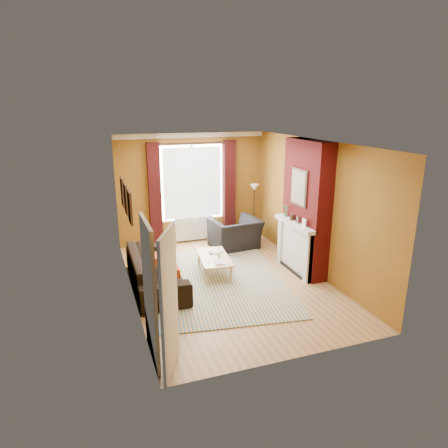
{
  "coord_description": "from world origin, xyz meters",
  "views": [
    {
      "loc": [
        -2.54,
        -7.03,
        3.47
      ],
      "look_at": [
        0.0,
        0.25,
        1.15
      ],
      "focal_mm": 32.0,
      "sensor_mm": 36.0,
      "label": 1
    }
  ],
  "objects_px": {
    "armchair": "(235,234)",
    "floor_lamp": "(254,196)",
    "sofa": "(156,269)",
    "wicker_stool": "(219,238)",
    "coffee_table": "(214,258)"
  },
  "relations": [
    {
      "from": "floor_lamp",
      "to": "wicker_stool",
      "type": "bearing_deg",
      "value": -170.1
    },
    {
      "from": "sofa",
      "to": "floor_lamp",
      "type": "xyz_separation_m",
      "value": [
        2.97,
        2.01,
        0.83
      ]
    },
    {
      "from": "wicker_stool",
      "to": "coffee_table",
      "type": "bearing_deg",
      "value": -111.56
    },
    {
      "from": "sofa",
      "to": "armchair",
      "type": "relative_size",
      "value": 2.05
    },
    {
      "from": "armchair",
      "to": "coffee_table",
      "type": "distance_m",
      "value": 1.7
    },
    {
      "from": "armchair",
      "to": "wicker_stool",
      "type": "height_order",
      "value": "armchair"
    },
    {
      "from": "coffee_table",
      "to": "floor_lamp",
      "type": "xyz_separation_m",
      "value": [
        1.71,
        1.86,
        0.82
      ]
    },
    {
      "from": "sofa",
      "to": "coffee_table",
      "type": "bearing_deg",
      "value": -82.5
    },
    {
      "from": "sofa",
      "to": "coffee_table",
      "type": "relative_size",
      "value": 1.88
    },
    {
      "from": "sofa",
      "to": "armchair",
      "type": "bearing_deg",
      "value": -55.16
    },
    {
      "from": "armchair",
      "to": "floor_lamp",
      "type": "xyz_separation_m",
      "value": [
        0.72,
        0.48,
        0.8
      ]
    },
    {
      "from": "armchair",
      "to": "sofa",
      "type": "bearing_deg",
      "value": 27.94
    },
    {
      "from": "armchair",
      "to": "coffee_table",
      "type": "height_order",
      "value": "armchair"
    },
    {
      "from": "floor_lamp",
      "to": "sofa",
      "type": "bearing_deg",
      "value": -145.92
    },
    {
      "from": "wicker_stool",
      "to": "floor_lamp",
      "type": "bearing_deg",
      "value": 9.9
    }
  ]
}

